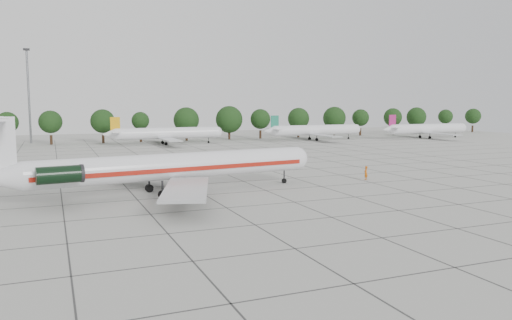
# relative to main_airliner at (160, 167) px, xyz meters

# --- Properties ---
(ground) EXTENTS (260.00, 260.00, 0.00)m
(ground) POSITION_rel_main_airliner_xyz_m (12.91, -2.08, -3.40)
(ground) COLOR #A6A69F
(ground) RESTS_ON ground
(apron_joints) EXTENTS (170.00, 170.00, 0.02)m
(apron_joints) POSITION_rel_main_airliner_xyz_m (12.91, 12.92, -3.39)
(apron_joints) COLOR #383838
(apron_joints) RESTS_ON ground
(main_airliner) EXTENTS (40.93, 32.02, 9.62)m
(main_airliner) POSITION_rel_main_airliner_xyz_m (0.00, 0.00, 0.00)
(main_airliner) COLOR silver
(main_airliner) RESTS_ON ground
(ground_crew) EXTENTS (0.86, 0.80, 1.97)m
(ground_crew) POSITION_rel_main_airliner_xyz_m (29.78, 0.62, -2.41)
(ground_crew) COLOR #C0540B
(ground_crew) RESTS_ON ground
(bg_airliner_c) EXTENTS (28.24, 27.20, 7.40)m
(bg_airliner_c) POSITION_rel_main_airliner_xyz_m (16.49, 71.85, -0.49)
(bg_airliner_c) COLOR silver
(bg_airliner_c) RESTS_ON ground
(bg_airliner_d) EXTENTS (28.24, 27.20, 7.40)m
(bg_airliner_d) POSITION_rel_main_airliner_xyz_m (60.25, 70.09, -0.49)
(bg_airliner_d) COLOR silver
(bg_airliner_d) RESTS_ON ground
(bg_airliner_e) EXTENTS (28.24, 27.20, 7.40)m
(bg_airliner_e) POSITION_rel_main_airliner_xyz_m (96.15, 63.82, -0.49)
(bg_airliner_e) COLOR silver
(bg_airliner_e) RESTS_ON ground
(tree_line) EXTENTS (249.86, 8.44, 10.22)m
(tree_line) POSITION_rel_main_airliner_xyz_m (1.23, 82.92, 2.58)
(tree_line) COLOR #332114
(tree_line) RESTS_ON ground
(floodlight_mast) EXTENTS (1.60, 1.60, 25.45)m
(floodlight_mast) POSITION_rel_main_airliner_xyz_m (-17.09, 89.92, 10.88)
(floodlight_mast) COLOR slate
(floodlight_mast) RESTS_ON ground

